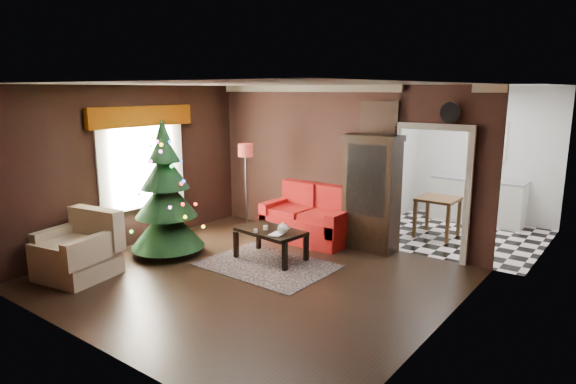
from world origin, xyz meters
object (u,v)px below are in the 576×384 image
Objects in this scene: christmas_tree at (166,193)px; teapot at (283,228)px; wall_clock at (451,112)px; curio_cabinet at (371,196)px; kitchen_table at (437,217)px; armchair at (76,247)px; coffee_table at (271,244)px; loveseat at (308,214)px; floor_lamp at (246,191)px.

christmas_tree reaches higher than teapot.
christmas_tree is 7.24× the size of wall_clock.
curio_cabinet reaches higher than kitchen_table.
armchair is 0.93× the size of coffee_table.
loveseat is 5.31× the size of wall_clock.
floor_lamp is 3.63m from kitchen_table.
curio_cabinet is 1.05× the size of floor_lamp.
curio_cabinet is 1.87× the size of armchair.
curio_cabinet is at bearing 64.15° from teapot.
wall_clock is at bearing 41.30° from teapot.
loveseat is at bearing 95.15° from coffee_table.
christmas_tree reaches higher than curio_cabinet.
curio_cabinet is 5.94× the size of wall_clock.
coffee_table is at bearing -84.85° from loveseat.
armchair is at bearing -127.14° from curio_cabinet.
kitchen_table is (1.39, 2.95, -0.22)m from teapot.
teapot is at bearing -72.41° from loveseat.
kitchen_table is at bearing 46.00° from armchair.
wall_clock is at bearing -66.25° from kitchen_table.
christmas_tree is 2.28× the size of armchair.
loveseat is at bearing 54.36° from armchair.
kitchen_table reaches higher than teapot.
floor_lamp is at bearing 149.33° from teapot.
wall_clock is 0.43× the size of kitchen_table.
christmas_tree is at bearing -157.54° from teapot.
floor_lamp reaches higher than armchair.
floor_lamp is 0.78× the size of christmas_tree.
kitchen_table is at bearing 42.51° from loveseat.
curio_cabinet is 3.45m from christmas_tree.
teapot is (1.85, 0.76, -0.46)m from christmas_tree.
floor_lamp is (-1.20, -0.35, 0.33)m from loveseat.
armchair is (-0.26, -1.47, -0.59)m from christmas_tree.
armchair is 6.26m from kitchen_table.
kitchen_table is (0.65, 1.43, -0.57)m from curio_cabinet.
loveseat is 8.87× the size of teapot.
floor_lamp is 1.78× the size of armchair.
loveseat is 1.25m from curio_cabinet.
curio_cabinet reaches higher than teapot.
wall_clock reaches higher than armchair.
christmas_tree is at bearing -146.92° from wall_clock.
wall_clock is at bearing 9.66° from loveseat.
loveseat is 1.37m from teapot.
teapot is at bearing 36.66° from armchair.
kitchen_table reaches higher than coffee_table.
christmas_tree is (-1.43, -2.07, 0.55)m from loveseat.
curio_cabinet is 0.82× the size of christmas_tree.
christmas_tree reaches higher than floor_lamp.
floor_lamp is 1.65× the size of coffee_table.
coffee_table is at bearing -125.59° from curio_cabinet.
loveseat is at bearing -170.34° from wall_clock.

